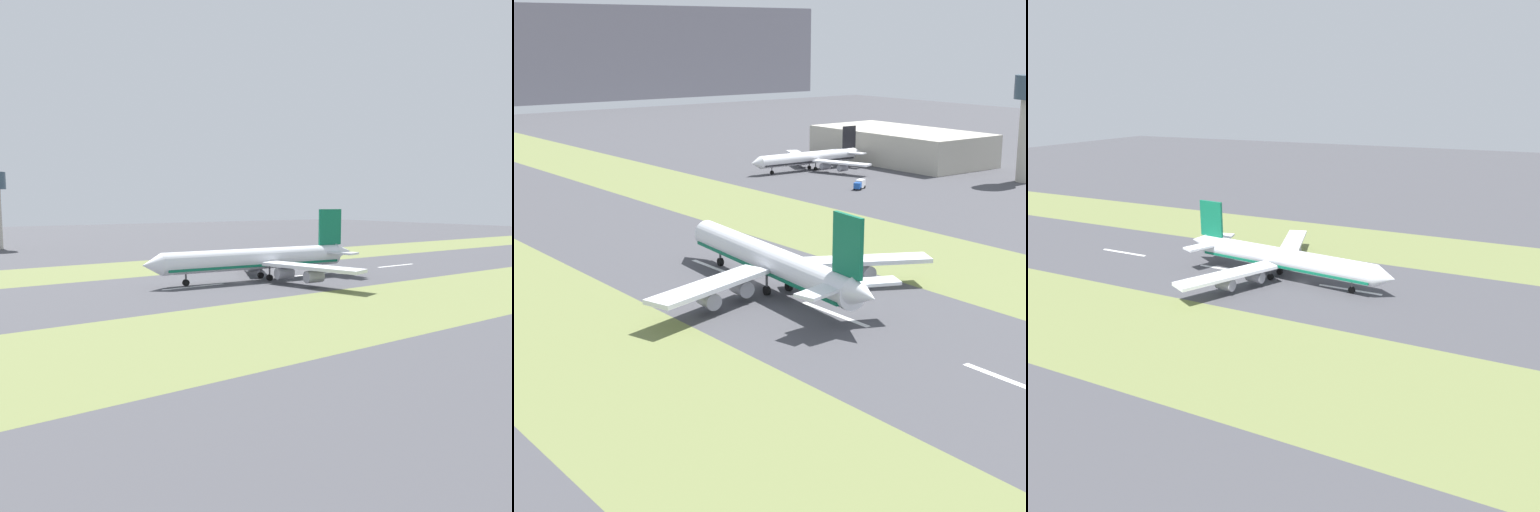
# 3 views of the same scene
# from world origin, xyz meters

# --- Properties ---
(ground_plane) EXTENTS (800.00, 800.00, 0.00)m
(ground_plane) POSITION_xyz_m (0.00, 0.00, 0.00)
(ground_plane) COLOR #424247
(grass_median_west) EXTENTS (40.00, 600.00, 0.01)m
(grass_median_west) POSITION_xyz_m (-45.00, 0.00, 0.00)
(grass_median_west) COLOR olive
(grass_median_west) RESTS_ON ground
(grass_median_east) EXTENTS (40.00, 600.00, 0.01)m
(grass_median_east) POSITION_xyz_m (45.00, 0.00, 0.00)
(grass_median_east) COLOR olive
(grass_median_east) RESTS_ON ground
(centreline_dash_near) EXTENTS (1.20, 18.00, 0.01)m
(centreline_dash_near) POSITION_xyz_m (0.00, -65.96, 0.01)
(centreline_dash_near) COLOR silver
(centreline_dash_near) RESTS_ON ground
(centreline_dash_mid) EXTENTS (1.20, 18.00, 0.01)m
(centreline_dash_mid) POSITION_xyz_m (0.00, -25.96, 0.01)
(centreline_dash_mid) COLOR silver
(centreline_dash_mid) RESTS_ON ground
(centreline_dash_far) EXTENTS (1.20, 18.00, 0.01)m
(centreline_dash_far) POSITION_xyz_m (0.00, 14.04, 0.01)
(centreline_dash_far) COLOR silver
(centreline_dash_far) RESTS_ON ground
(airplane_main_jet) EXTENTS (63.81, 67.21, 20.20)m
(airplane_main_jet) POSITION_xyz_m (-0.17, -7.85, 6.02)
(airplane_main_jet) COLOR silver
(airplane_main_jet) RESTS_ON ground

